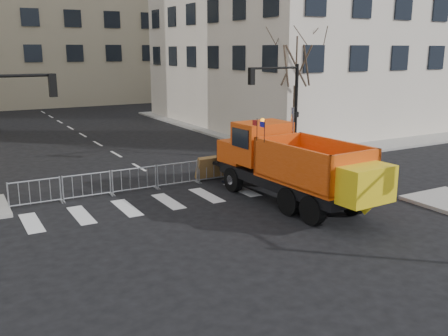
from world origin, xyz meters
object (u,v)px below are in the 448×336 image
cop_a (242,161)px  newspaper_box (285,154)px  cop_b (227,163)px  cop_c (240,162)px  plow_truck (293,164)px

cop_a → newspaper_box: bearing=161.8°
cop_a → cop_b: cop_a is taller
cop_c → newspaper_box: size_ratio=1.66×
cop_b → cop_c: cop_b is taller
cop_b → cop_c: 0.76m
newspaper_box → cop_a: bearing=-172.4°
cop_c → plow_truck: bearing=52.9°
plow_truck → cop_b: 4.38m
cop_a → cop_c: cop_a is taller
cop_b → newspaper_box: size_ratio=1.70×
cop_b → cop_c: size_ratio=1.02×
plow_truck → cop_a: (0.21, 4.27, -0.72)m
plow_truck → cop_b: size_ratio=5.25×
cop_b → cop_c: bearing=-152.5°
newspaper_box → cop_b: bearing=-176.1°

